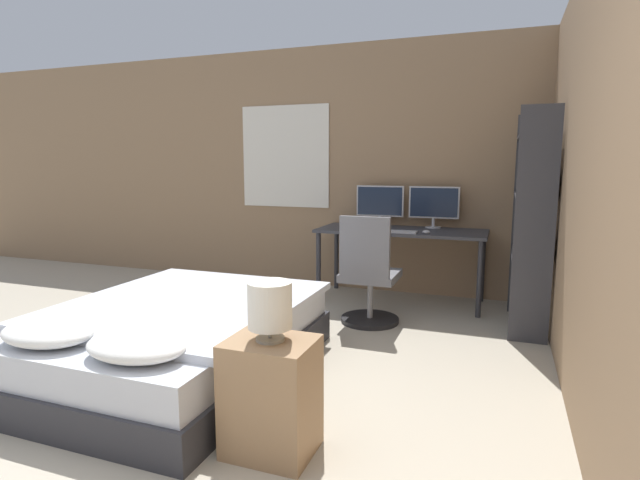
{
  "coord_description": "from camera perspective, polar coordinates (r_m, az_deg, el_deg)",
  "views": [
    {
      "loc": [
        1.55,
        -1.43,
        1.42
      ],
      "look_at": [
        0.05,
        2.63,
        0.75
      ],
      "focal_mm": 28.0,
      "sensor_mm": 36.0,
      "label": 1
    }
  ],
  "objects": [
    {
      "name": "office_chair",
      "position": [
        4.43,
        5.59,
        -4.66
      ],
      "size": [
        0.52,
        0.52,
        0.98
      ],
      "color": "black",
      "rests_on": "ground_plane"
    },
    {
      "name": "bedside_lamp",
      "position": [
        2.41,
        -5.76,
        -7.5
      ],
      "size": [
        0.21,
        0.21,
        0.29
      ],
      "color": "gray",
      "rests_on": "nightstand"
    },
    {
      "name": "bed",
      "position": [
        3.58,
        -16.05,
        -10.76
      ],
      "size": [
        1.53,
        2.01,
        0.55
      ],
      "color": "#2D2D33",
      "rests_on": "ground_plane"
    },
    {
      "name": "wall_back",
      "position": [
        5.63,
        4.23,
        8.08
      ],
      "size": [
        12.0,
        0.08,
        2.7
      ],
      "color": "#8E7051",
      "rests_on": "ground_plane"
    },
    {
      "name": "keyboard",
      "position": [
        4.9,
        8.75,
        0.96
      ],
      "size": [
        0.39,
        0.13,
        0.02
      ],
      "color": "#B7B7BC",
      "rests_on": "desk"
    },
    {
      "name": "monitor_left",
      "position": [
        5.4,
        6.87,
        4.25
      ],
      "size": [
        0.51,
        0.16,
        0.43
      ],
      "color": "#B7B7BC",
      "rests_on": "desk"
    },
    {
      "name": "monitor_right",
      "position": [
        5.3,
        12.88,
        4.01
      ],
      "size": [
        0.51,
        0.16,
        0.43
      ],
      "color": "#B7B7BC",
      "rests_on": "desk"
    },
    {
      "name": "desk",
      "position": [
        5.15,
        9.26,
        0.31
      ],
      "size": [
        1.68,
        0.68,
        0.75
      ],
      "color": "#38383D",
      "rests_on": "ground_plane"
    },
    {
      "name": "bookshelf",
      "position": [
        4.5,
        23.19,
        3.1
      ],
      "size": [
        0.3,
        0.87,
        1.85
      ],
      "color": "#333338",
      "rests_on": "ground_plane"
    },
    {
      "name": "nightstand",
      "position": [
        2.57,
        -5.59,
        -17.36
      ],
      "size": [
        0.42,
        0.35,
        0.57
      ],
      "color": "#997551",
      "rests_on": "ground_plane"
    },
    {
      "name": "wall_side_right",
      "position": [
        2.96,
        28.86,
        6.38
      ],
      "size": [
        0.06,
        12.0,
        2.7
      ],
      "color": "#8E7051",
      "rests_on": "ground_plane"
    },
    {
      "name": "computer_mouse",
      "position": [
        4.85,
        12.04,
        0.9
      ],
      "size": [
        0.07,
        0.05,
        0.04
      ],
      "color": "#B7B7BC",
      "rests_on": "desk"
    }
  ]
}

